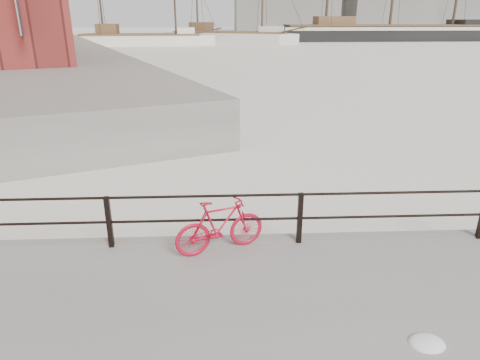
# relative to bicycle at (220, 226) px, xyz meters

# --- Properties ---
(ground) EXTENTS (400.00, 400.00, 0.00)m
(ground) POSITION_rel_bicycle_xyz_m (1.48, 0.39, -0.85)
(ground) COLOR white
(ground) RESTS_ON ground
(guardrail) EXTENTS (28.00, 0.10, 1.00)m
(guardrail) POSITION_rel_bicycle_xyz_m (1.48, 0.24, -0.00)
(guardrail) COLOR black
(guardrail) RESTS_ON promenade
(bicycle) EXTENTS (1.65, 0.83, 1.01)m
(bicycle) POSITION_rel_bicycle_xyz_m (0.00, 0.00, 0.00)
(bicycle) COLOR #B80C26
(bicycle) RESTS_ON promenade
(snow_mounds) EXTENTS (21.27, 3.13, 0.39)m
(snow_mounds) POSITION_rel_bicycle_xyz_m (4.07, -0.73, -0.34)
(snow_mounds) COLOR white
(snow_mounds) RESTS_ON promenade
(barque_black) EXTENTS (56.23, 19.68, 31.86)m
(barque_black) POSITION_rel_bicycle_xyz_m (33.32, 80.11, -0.85)
(barque_black) COLOR black
(barque_black) RESTS_ON ground
(schooner_mid) EXTENTS (30.48, 23.05, 20.30)m
(schooner_mid) POSITION_rel_bicycle_xyz_m (1.88, 75.03, -0.85)
(schooner_mid) COLOR beige
(schooner_mid) RESTS_ON ground
(schooner_left) EXTENTS (26.28, 12.98, 19.40)m
(schooner_left) POSITION_rel_bicycle_xyz_m (-12.79, 67.46, -0.85)
(schooner_left) COLOR silver
(schooner_left) RESTS_ON ground
(industrial_west) EXTENTS (32.00, 18.00, 18.00)m
(industrial_west) POSITION_rel_bicycle_xyz_m (21.48, 140.39, 8.15)
(industrial_west) COLOR gray
(industrial_west) RESTS_ON ground
(industrial_east) EXTENTS (20.00, 16.00, 14.00)m
(industrial_east) POSITION_rel_bicycle_xyz_m (79.48, 150.39, 6.15)
(industrial_east) COLOR gray
(industrial_east) RESTS_ON ground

